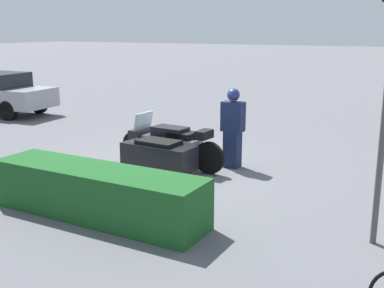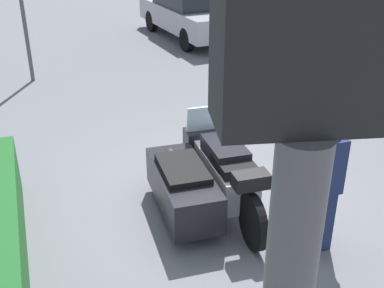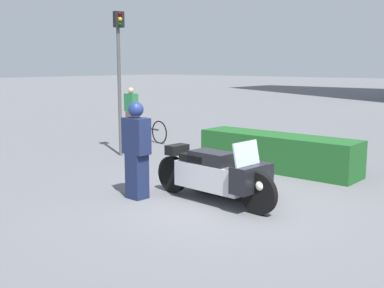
% 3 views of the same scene
% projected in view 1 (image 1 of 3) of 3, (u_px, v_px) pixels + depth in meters
% --- Properties ---
extents(ground_plane, '(160.00, 160.00, 0.00)m').
position_uv_depth(ground_plane, '(161.00, 166.00, 10.81)').
color(ground_plane, slate).
extents(police_motorcycle, '(2.69, 1.36, 1.17)m').
position_uv_depth(police_motorcycle, '(161.00, 149.00, 10.41)').
color(police_motorcycle, black).
rests_on(police_motorcycle, ground).
extents(officer_rider, '(0.49, 0.31, 1.76)m').
position_uv_depth(officer_rider, '(233.00, 126.00, 10.55)').
color(officer_rider, '#192347').
rests_on(officer_rider, ground).
extents(hedge_bush_curbside, '(3.79, 0.94, 0.82)m').
position_uv_depth(hedge_bush_curbside, '(97.00, 193.00, 7.82)').
color(hedge_bush_curbside, '#1E5623').
rests_on(hedge_bush_curbside, ground).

